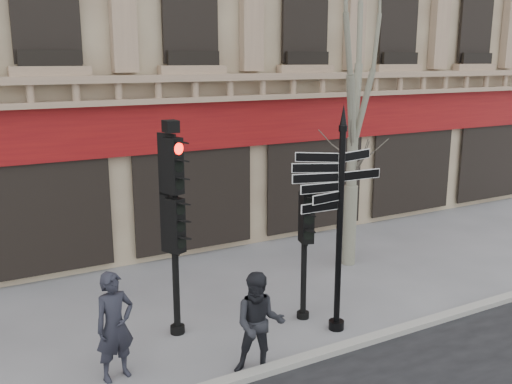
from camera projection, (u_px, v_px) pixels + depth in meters
ground at (290, 324)px, 11.72m from camera, size 80.00×80.00×0.00m
kerb at (331, 351)px, 10.52m from camera, size 80.00×0.25×0.12m
fingerpost at (341, 182)px, 10.82m from camera, size 2.24×2.24×4.52m
traffic_signal_main at (173, 203)px, 10.74m from camera, size 0.56×0.48×4.23m
traffic_signal_secondary at (305, 231)px, 11.58m from camera, size 0.53×0.44×2.72m
plane_tree at (357, 40)px, 13.88m from camera, size 3.09×3.09×8.21m
pedestrian_a at (115, 326)px, 9.55m from camera, size 0.77×0.58×1.90m
pedestrian_b at (259, 324)px, 9.71m from camera, size 1.11×1.03×1.83m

